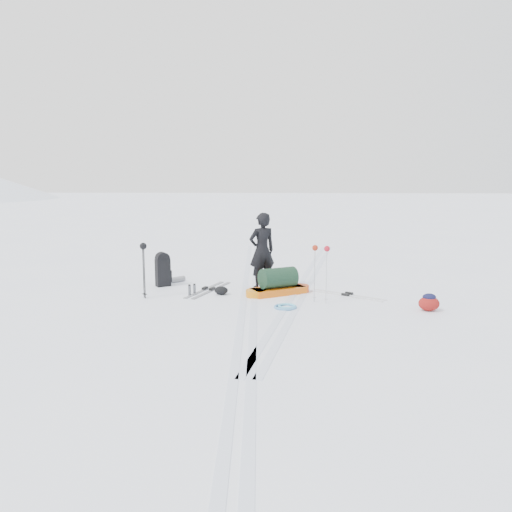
{
  "coord_description": "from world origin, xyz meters",
  "views": [
    {
      "loc": [
        1.01,
        -11.31,
        2.67
      ],
      "look_at": [
        0.16,
        0.03,
        0.95
      ],
      "focal_mm": 35.0,
      "sensor_mm": 36.0,
      "label": 1
    }
  ],
  "objects_px": {
    "skier": "(262,251)",
    "expedition_rucksack": "(165,270)",
    "ski_poles_black": "(143,253)",
    "pulk_sled": "(278,284)"
  },
  "relations": [
    {
      "from": "skier",
      "to": "expedition_rucksack",
      "type": "distance_m",
      "value": 2.57
    },
    {
      "from": "ski_poles_black",
      "to": "pulk_sled",
      "type": "bearing_deg",
      "value": 11.58
    },
    {
      "from": "ski_poles_black",
      "to": "skier",
      "type": "bearing_deg",
      "value": 25.86
    },
    {
      "from": "skier",
      "to": "expedition_rucksack",
      "type": "height_order",
      "value": "skier"
    },
    {
      "from": "skier",
      "to": "expedition_rucksack",
      "type": "xyz_separation_m",
      "value": [
        -2.51,
        0.11,
        -0.54
      ]
    },
    {
      "from": "skier",
      "to": "expedition_rucksack",
      "type": "relative_size",
      "value": 2.01
    },
    {
      "from": "skier",
      "to": "pulk_sled",
      "type": "xyz_separation_m",
      "value": [
        0.43,
        -0.65,
        -0.71
      ]
    },
    {
      "from": "skier",
      "to": "pulk_sled",
      "type": "height_order",
      "value": "skier"
    },
    {
      "from": "pulk_sled",
      "to": "ski_poles_black",
      "type": "relative_size",
      "value": 1.29
    },
    {
      "from": "pulk_sled",
      "to": "expedition_rucksack",
      "type": "relative_size",
      "value": 1.76
    }
  ]
}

